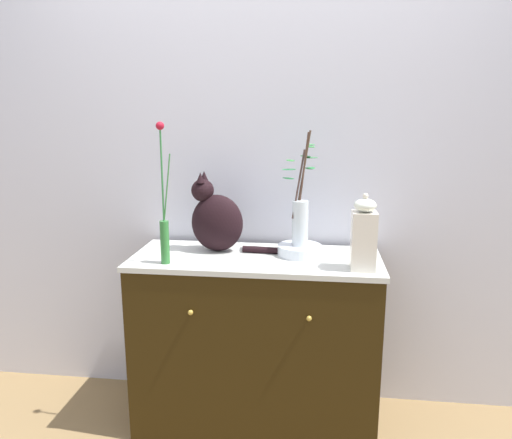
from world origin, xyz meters
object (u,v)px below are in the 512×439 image
at_px(cat_sitting, 216,219).
at_px(bowl_porcelain, 300,250).
at_px(vase_slim_green, 164,224).
at_px(vase_glass_clear, 301,215).
at_px(sideboard, 256,341).
at_px(jar_lidded_porcelain, 364,235).

height_order(cat_sitting, bowl_porcelain, cat_sitting).
bearing_deg(vase_slim_green, cat_sitting, 50.65).
bearing_deg(vase_glass_clear, sideboard, -165.72).
bearing_deg(bowl_porcelain, cat_sitting, 176.25).
bearing_deg(cat_sitting, jar_lidded_porcelain, -16.80).
xyz_separation_m(sideboard, cat_sitting, (-0.21, 0.07, 0.59)).
height_order(cat_sitting, vase_glass_clear, vase_glass_clear).
xyz_separation_m(sideboard, jar_lidded_porcelain, (0.48, -0.13, 0.59)).
xyz_separation_m(bowl_porcelain, vase_glass_clear, (0.00, 0.01, 0.17)).
xyz_separation_m(sideboard, vase_slim_green, (-0.39, -0.16, 0.62)).
distance_m(cat_sitting, vase_glass_clear, 0.41).
xyz_separation_m(cat_sitting, vase_slim_green, (-0.19, -0.23, 0.02)).
height_order(bowl_porcelain, vase_glass_clear, vase_glass_clear).
xyz_separation_m(sideboard, vase_glass_clear, (0.21, 0.05, 0.63)).
distance_m(vase_slim_green, vase_glass_clear, 0.64).
xyz_separation_m(vase_slim_green, jar_lidded_porcelain, (0.88, 0.02, -0.03)).
bearing_deg(bowl_porcelain, jar_lidded_porcelain, -33.00).
height_order(vase_glass_clear, jar_lidded_porcelain, vase_glass_clear).
bearing_deg(vase_glass_clear, cat_sitting, 176.95).
bearing_deg(jar_lidded_porcelain, sideboard, 164.53).
xyz_separation_m(cat_sitting, vase_glass_clear, (0.41, -0.02, 0.04)).
height_order(sideboard, cat_sitting, cat_sitting).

